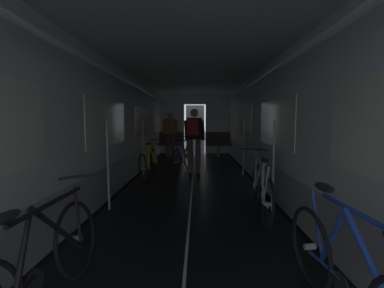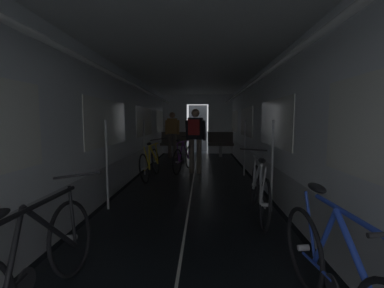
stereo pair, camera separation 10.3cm
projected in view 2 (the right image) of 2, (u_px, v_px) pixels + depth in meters
name	position (u px, v px, depth m)	size (l,w,h in m)	color
train_car_shell	(192.00, 106.00, 5.39)	(3.14, 12.34, 2.57)	black
bench_seat_far_left	(173.00, 142.00, 9.98)	(0.98, 0.51, 0.95)	gray
bench_seat_far_right	(220.00, 142.00, 9.91)	(0.98, 0.51, 0.95)	gray
bicycle_silver	(259.00, 190.00, 3.77)	(0.44, 1.69, 0.94)	black
bicycle_yellow	(151.00, 163.00, 6.22)	(0.46, 1.70, 0.96)	black
bicycle_blue	(338.00, 279.00, 1.67)	(0.44, 1.69, 0.94)	black
bicycle_black	(33.00, 264.00, 1.85)	(0.44, 1.69, 0.96)	black
person_cyclist_aisle	(195.00, 135.00, 6.74)	(0.56, 0.44, 1.69)	brown
bicycle_purple_in_aisle	(184.00, 157.00, 7.08)	(0.56, 1.65, 0.94)	black
person_standing_near_bench	(172.00, 132.00, 9.57)	(0.53, 0.23, 1.69)	brown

